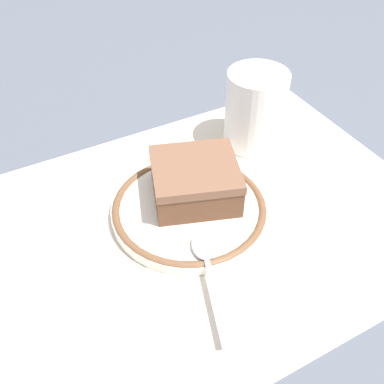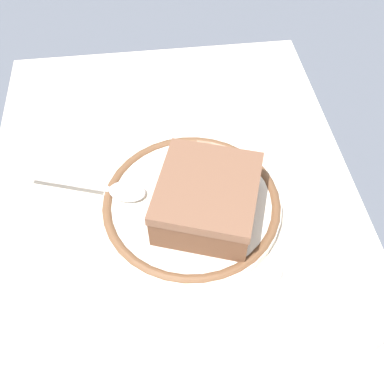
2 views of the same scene
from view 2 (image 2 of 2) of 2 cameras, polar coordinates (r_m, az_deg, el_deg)
The scene contains 6 objects.
ground_plane at distance 0.43m, azimuth -2.24°, elevation -2.50°, with size 2.40×2.40×0.00m, color #4C515B.
placemat at distance 0.43m, azimuth -2.24°, elevation -2.44°, with size 0.53×0.37×0.00m, color beige.
plate at distance 0.42m, azimuth -0.00°, elevation -2.00°, with size 0.17×0.17×0.01m.
cake_slice at distance 0.39m, azimuth 2.01°, elevation -0.87°, with size 0.12×0.11×0.04m.
spoon at distance 0.43m, azimuth -10.72°, elevation 0.40°, with size 0.05×0.12×0.01m.
cup at distance 0.34m, azimuth 16.87°, elevation -15.57°, with size 0.08×0.08×0.10m.
Camera 2 is at (-0.24, 0.01, 0.35)m, focal length 40.56 mm.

